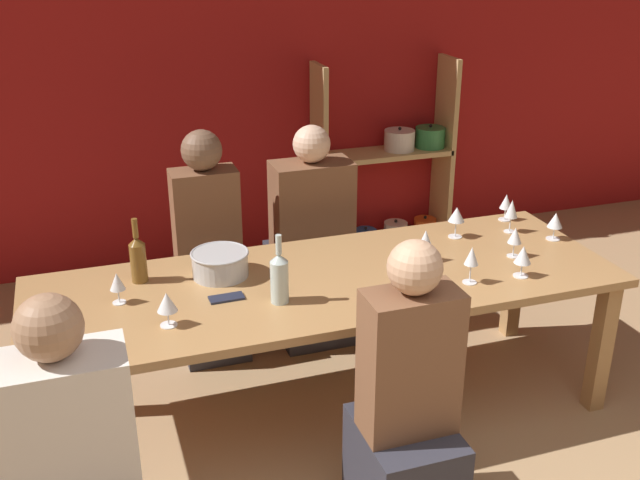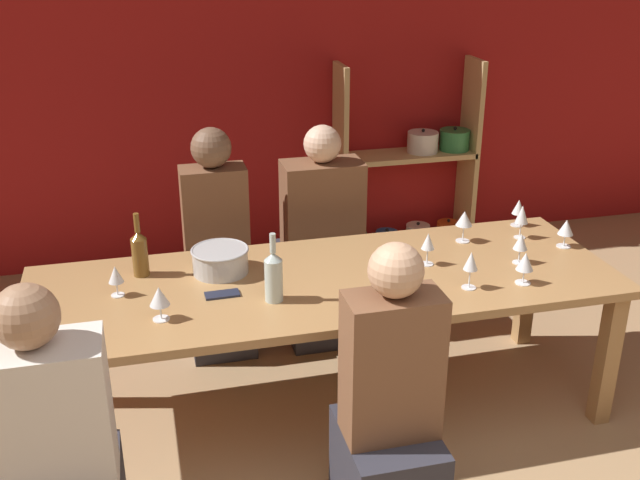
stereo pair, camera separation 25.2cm
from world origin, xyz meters
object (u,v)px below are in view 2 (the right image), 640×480
wine_bottle_green (274,275)px  person_far_b (322,260)px  shelf_unit (411,180)px  wine_glass_red_d (428,243)px  mixing_bowl (220,260)px  dining_table (325,293)px  wine_glass_red_e (471,262)px  cell_phone (222,294)px  wine_glass_white_b (522,215)px  person_far_a (218,267)px  wine_bottle_dark (140,252)px  wine_glass_red_b (159,297)px  wine_glass_red_f (521,243)px  wine_glass_white_d (525,263)px  wine_glass_red_a (566,228)px  wine_glass_white_c (464,220)px  wine_glass_white_a (519,208)px  wine_glass_red_c (116,275)px  person_near_b (389,431)px

wine_bottle_green → person_far_b: person_far_b is taller
shelf_unit → wine_glass_red_d: shelf_unit is taller
mixing_bowl → dining_table: bearing=-22.1°
shelf_unit → wine_glass_red_e: shelf_unit is taller
cell_phone → shelf_unit: bearing=50.2°
wine_glass_white_b → person_far_a: person_far_a is taller
mixing_bowl → wine_bottle_dark: bearing=170.7°
wine_bottle_green → wine_glass_red_e: wine_bottle_green is taller
shelf_unit → wine_glass_red_b: size_ratio=9.30×
wine_bottle_dark → wine_glass_red_e: 1.49m
wine_bottle_dark → wine_glass_red_f: 1.78m
wine_bottle_green → wine_glass_white_d: bearing=-5.7°
wine_glass_white_b → person_far_a: size_ratio=0.14×
wine_bottle_dark → wine_glass_red_a: 2.07m
shelf_unit → wine_glass_white_c: size_ratio=8.35×
cell_phone → dining_table: bearing=6.5°
wine_glass_red_a → cell_phone: bearing=-176.1°
wine_bottle_dark → wine_glass_white_c: (1.60, 0.01, 0.00)m
wine_glass_white_a → wine_glass_red_c: 2.11m
wine_glass_red_c → wine_glass_white_c: size_ratio=0.86×
dining_table → person_far_a: person_far_a is taller
wine_glass_white_a → wine_glass_red_f: wine_glass_red_f is taller
wine_glass_white_b → wine_glass_red_d: wine_glass_white_b is taller
wine_glass_red_a → wine_glass_white_b: wine_glass_white_b is taller
mixing_bowl → person_far_a: (0.04, 0.59, -0.31)m
wine_glass_white_a → wine_glass_white_d: size_ratio=0.98×
wine_glass_white_a → wine_glass_red_b: size_ratio=1.00×
wine_bottle_green → wine_glass_white_b: size_ratio=1.75×
wine_bottle_green → person_far_b: (0.46, 0.96, -0.40)m
wine_glass_red_b → person_far_a: bearing=71.0°
wine_glass_red_a → wine_glass_red_c: size_ratio=1.02×
shelf_unit → wine_glass_white_c: shelf_unit is taller
wine_glass_white_d → wine_glass_red_f: bearing=67.0°
wine_glass_white_b → cell_phone: 1.60m
shelf_unit → wine_glass_red_c: size_ratio=9.73×
wine_bottle_dark → cell_phone: size_ratio=2.00×
shelf_unit → cell_phone: shelf_unit is taller
mixing_bowl → person_near_b: 1.15m
shelf_unit → wine_glass_white_b: size_ratio=7.71×
wine_glass_red_b → wine_glass_red_c: bearing=123.1°
person_near_b → cell_phone: bearing=125.0°
shelf_unit → wine_bottle_dark: size_ratio=4.50×
wine_glass_white_b → wine_glass_red_e: bearing=-136.6°
wine_glass_red_c → cell_phone: 0.46m
wine_glass_white_b → person_near_b: person_near_b is taller
wine_glass_red_f → wine_glass_white_d: (-0.09, -0.21, -0.00)m
wine_glass_red_a → person_far_b: bearing=145.0°
wine_glass_white_b → person_far_a: bearing=159.9°
wine_glass_white_b → wine_glass_red_b: bearing=-166.8°
wine_glass_red_a → wine_glass_white_a: (-0.09, 0.32, 0.00)m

